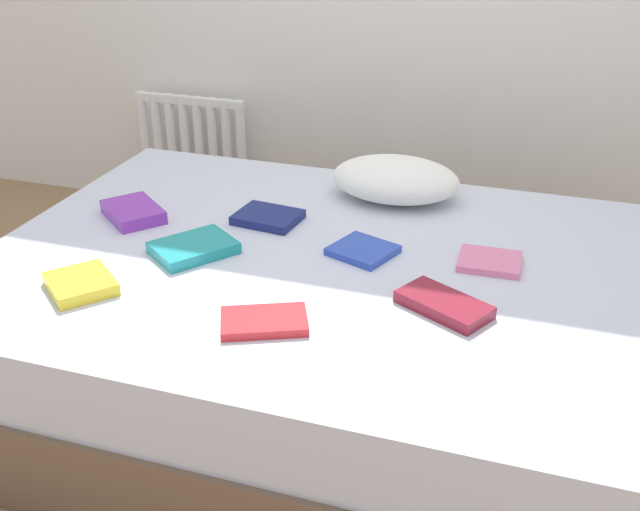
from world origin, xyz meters
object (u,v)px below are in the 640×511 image
radiator (193,146)px  pillow (395,179)px  textbook_teal (194,248)px  textbook_blue (363,250)px  textbook_red (263,321)px  bed (315,328)px  textbook_pink (490,261)px  textbook_purple (133,212)px  textbook_maroon (444,304)px  textbook_navy (268,217)px  textbook_yellow (81,284)px

radiator → pillow: pillow is taller
radiator → textbook_teal: 1.46m
textbook_blue → textbook_red: bearing=-85.7°
textbook_red → bed: bearing=65.3°
textbook_pink → textbook_purple: bearing=179.6°
textbook_teal → textbook_red: bearing=-95.4°
textbook_maroon → textbook_purple: textbook_purple is taller
bed → radiator: size_ratio=3.61×
textbook_purple → textbook_teal: textbook_purple is taller
textbook_navy → textbook_maroon: size_ratio=0.83×
radiator → textbook_maroon: size_ratio=2.28×
textbook_yellow → textbook_teal: size_ratio=0.78×
radiator → textbook_purple: bearing=-72.3°
textbook_maroon → textbook_red: bearing=-125.2°
textbook_blue → bed: bearing=-133.6°
textbook_navy → textbook_maroon: textbook_maroon is taller
textbook_maroon → textbook_blue: size_ratio=1.40×
textbook_yellow → textbook_maroon: textbook_yellow is taller
bed → textbook_navy: (-0.23, 0.20, 0.27)m
bed → radiator: (-1.02, 1.20, 0.10)m
textbook_yellow → textbook_maroon: bearing=51.8°
textbook_blue → textbook_purple: textbook_purple is taller
textbook_yellow → textbook_purple: bearing=143.6°
radiator → textbook_red: 1.91m
pillow → textbook_yellow: bearing=-126.5°
textbook_teal → bed: bearing=-39.3°
textbook_navy → textbook_maroon: (0.65, -0.38, 0.00)m
textbook_maroon → textbook_teal: bearing=-159.5°
pillow → textbook_pink: pillow is taller
textbook_navy → bed: bearing=-34.5°
textbook_blue → textbook_teal: 0.51m
textbook_navy → textbook_red: (0.23, -0.60, -0.00)m
radiator → textbook_navy: (0.79, -1.00, 0.16)m
bed → textbook_yellow: bearing=-144.7°
textbook_blue → textbook_pink: bearing=27.5°
textbook_purple → textbook_maroon: bearing=25.3°
textbook_blue → textbook_purple: 0.80m
textbook_navy → textbook_maroon: 0.75m
textbook_yellow → radiator: bearing=146.6°
pillow → textbook_navy: bearing=-137.3°
pillow → textbook_blue: bearing=-88.9°
textbook_yellow → textbook_purple: 0.49m
textbook_pink → textbook_maroon: bearing=-107.4°
pillow → textbook_red: (-0.13, -0.93, -0.06)m
textbook_maroon → textbook_teal: 0.78m
bed → textbook_maroon: (0.42, -0.19, 0.27)m
bed → radiator: bearing=130.4°
pillow → textbook_pink: size_ratio=2.49×
pillow → textbook_pink: 0.56m
textbook_red → textbook_blue: bearing=49.8°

